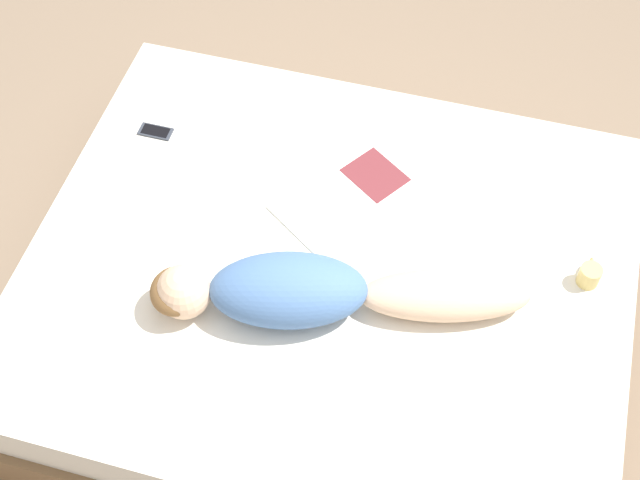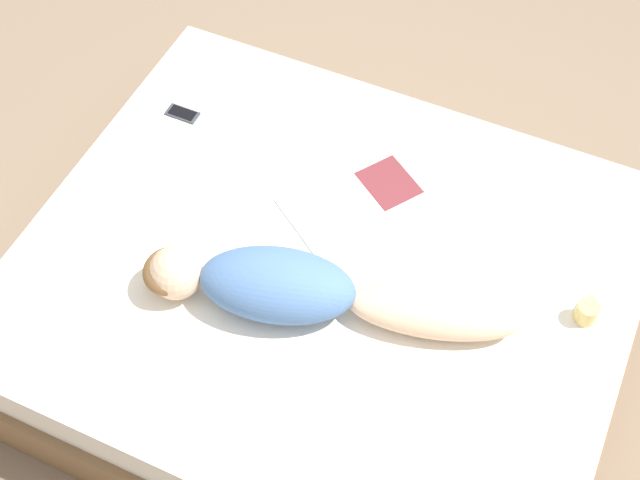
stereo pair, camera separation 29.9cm
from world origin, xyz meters
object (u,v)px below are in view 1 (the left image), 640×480
Objects in this scene: open_magazine at (349,193)px; person at (313,292)px; coffee_mug at (590,275)px; cell_phone at (156,132)px.

person is at bearing -145.66° from open_magazine.
coffee_mug reaches higher than open_magazine.
cell_phone is at bearing 37.92° from person.
open_magazine is 4.71× the size of cell_phone.
coffee_mug is at bearing -84.02° from person.
person is 11.53× the size of coffee_mug.
open_magazine is 0.93m from coffee_mug.
person reaches higher than open_magazine.
open_magazine is (0.52, 0.00, -0.09)m from person.
coffee_mug is (0.36, -0.92, -0.05)m from person.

